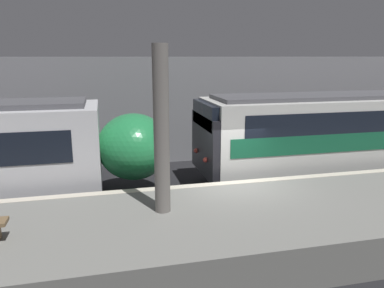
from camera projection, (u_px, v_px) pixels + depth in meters
The scene contains 4 objects.
ground_plane at pixel (232, 211), 11.72m from camera, with size 120.00×120.00×0.00m, color black.
platform at pixel (260, 226), 9.60m from camera, with size 40.00×4.24×1.02m.
station_rear_barrier at pixel (189, 110), 16.95m from camera, with size 50.00×0.15×4.73m.
support_pillar_near at pixel (161, 131), 8.83m from camera, with size 0.38×0.38×4.03m.
Camera 1 is at (-3.75, -10.34, 4.75)m, focal length 35.00 mm.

